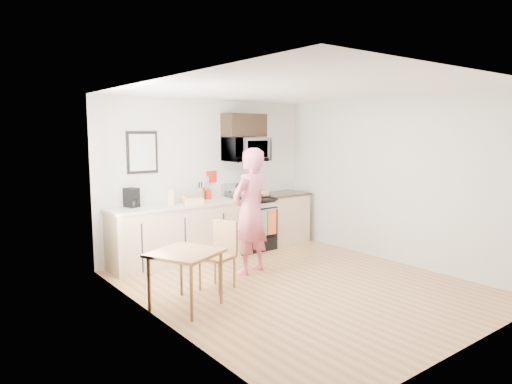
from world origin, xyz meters
TOP-DOWN VIEW (x-y plane):
  - floor at (0.00, 0.00)m, footprint 4.60×4.60m
  - back_wall at (0.00, 2.30)m, footprint 4.00×0.04m
  - front_wall at (0.00, -2.30)m, footprint 4.00×0.04m
  - left_wall at (-2.00, 0.00)m, footprint 0.04×4.60m
  - right_wall at (2.00, 0.00)m, footprint 0.04×4.60m
  - ceiling at (0.00, 0.00)m, footprint 4.00×4.60m
  - window at (-1.96, 0.80)m, footprint 0.06×1.40m
  - cabinet_left at (-0.80, 2.00)m, footprint 2.10×0.60m
  - countertop_left at (-0.80, 2.00)m, footprint 2.14×0.64m
  - cabinet_right at (1.43, 2.00)m, footprint 0.84×0.60m
  - countertop_right at (1.43, 2.00)m, footprint 0.88×0.64m
  - range at (0.63, 1.98)m, footprint 0.76×0.70m
  - microwave at (0.63, 2.08)m, footprint 0.76×0.51m
  - upper_cabinet at (0.63, 2.12)m, footprint 0.76×0.35m
  - wall_art at (-1.20, 2.28)m, footprint 0.50×0.04m
  - wall_trivet at (0.05, 2.28)m, footprint 0.20×0.02m
  - person at (-0.18, 0.87)m, footprint 0.76×0.59m
  - dining_table at (-1.60, 0.24)m, footprint 0.83×0.83m
  - chair at (-0.85, 0.59)m, footprint 0.52×0.49m
  - knife_block at (-0.29, 2.11)m, footprint 0.16×0.16m
  - utensil_crock at (-0.11, 2.17)m, footprint 0.13×0.13m
  - fruit_bowl at (-0.56, 2.12)m, footprint 0.24×0.24m
  - milk_carton at (-0.90, 1.97)m, footprint 0.12×0.12m
  - coffee_maker at (-1.45, 2.15)m, footprint 0.22×0.26m
  - bread_bag at (-0.59, 1.78)m, footprint 0.29×0.17m
  - cake at (0.91, 1.96)m, footprint 0.30×0.30m
  - kettle at (0.53, 2.12)m, footprint 0.20×0.20m
  - pot at (0.49, 1.75)m, footprint 0.21×0.34m

SIDE VIEW (x-z plane):
  - floor at x=0.00m, z-range 0.00..0.00m
  - range at x=0.63m, z-range -0.14..1.02m
  - cabinet_left at x=-0.80m, z-range 0.00..0.90m
  - cabinet_right at x=1.43m, z-range 0.00..0.90m
  - chair at x=-0.85m, z-range 0.13..1.03m
  - dining_table at x=-1.60m, z-range 0.26..0.94m
  - person at x=-0.18m, z-range 0.00..1.84m
  - countertop_left at x=-0.80m, z-range 0.90..0.94m
  - countertop_right at x=1.43m, z-range 0.90..0.94m
  - cake at x=0.91m, z-range 0.92..1.02m
  - pot at x=0.49m, z-range 0.93..1.03m
  - fruit_bowl at x=-0.56m, z-range 0.93..1.03m
  - bread_bag at x=-0.59m, z-range 0.94..1.04m
  - kettle at x=0.53m, z-range 0.91..1.16m
  - knife_block at x=-0.29m, z-range 0.94..1.15m
  - milk_carton at x=-0.90m, z-range 0.94..1.18m
  - coffee_maker at x=-1.45m, z-range 0.93..1.22m
  - utensil_crock at x=-0.11m, z-range 0.90..1.28m
  - back_wall at x=0.00m, z-range 0.00..2.60m
  - front_wall at x=0.00m, z-range 0.00..2.60m
  - left_wall at x=-2.00m, z-range 0.00..2.60m
  - right_wall at x=2.00m, z-range 0.00..2.60m
  - wall_trivet at x=0.05m, z-range 1.20..1.40m
  - window at x=-1.96m, z-range 0.80..2.30m
  - wall_art at x=-1.20m, z-range 1.43..2.08m
  - microwave at x=0.63m, z-range 1.55..1.97m
  - upper_cabinet at x=0.63m, z-range 1.98..2.38m
  - ceiling at x=0.00m, z-range 2.58..2.62m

